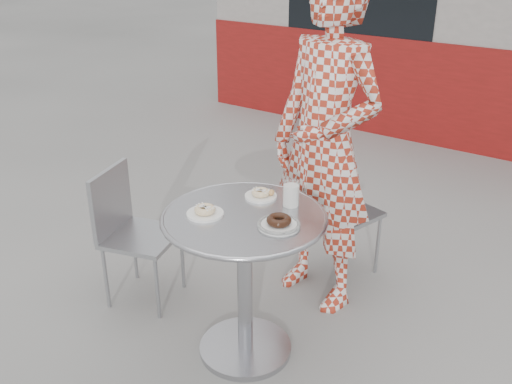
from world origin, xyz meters
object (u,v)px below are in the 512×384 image
Objects in this scene: plate_far at (261,194)px; plate_checker at (279,223)px; seated_person at (325,146)px; plate_near at (205,211)px; chair_far at (339,237)px; bistro_table at (245,251)px; milk_cup at (291,194)px; chair_left at (143,261)px.

plate_checker is at bearing -40.75° from plate_far.
plate_checker is at bearing -65.28° from seated_person.
plate_near is (-0.10, -0.30, 0.00)m from plate_far.
plate_far is (-0.09, -0.46, -0.13)m from seated_person.
chair_far is 4.69× the size of plate_near.
bistro_table is 6.18× the size of milk_cup.
milk_cup is at bearing 59.59° from bistro_table.
plate_near is at bearing -131.00° from milk_cup.
seated_person is 0.48m from plate_far.
plate_far is 0.92× the size of plate_near.
plate_near is at bearing -108.18° from plate_far.
milk_cup is (0.09, -0.73, 0.59)m from chair_far.
plate_checker is at bearing -71.50° from milk_cup.
bistro_table is 1.00m from chair_far.
bistro_table is 0.98× the size of chair_far.
chair_far is (0.03, 0.94, -0.34)m from bistro_table.
seated_person is (0.04, 0.66, 0.34)m from bistro_table.
chair_far is 1.02× the size of chair_left.
plate_near is (-0.17, -1.04, 0.55)m from chair_far.
chair_far is 0.92m from plate_far.
plate_checker is (0.33, 0.10, -0.00)m from plate_near.
plate_far is at bearing 139.25° from plate_checker.
bistro_table is at bearing -120.41° from milk_cup.
plate_near is 0.35m from plate_checker.
chair_far is 0.73m from seated_person.
chair_left is 4.10× the size of plate_checker.
plate_checker reaches higher than plate_far.
seated_person is 14.66× the size of milk_cup.
plate_far is at bearing -94.28° from chair_left.
plate_checker reaches higher than chair_far.
plate_far is (-0.05, 0.20, 0.21)m from bistro_table.
milk_cup is at bearing -68.11° from seated_person.
seated_person is 10.88× the size of plate_near.
plate_checker is at bearing -0.11° from bistro_table.
milk_cup is (0.12, 0.20, 0.25)m from bistro_table.
bistro_table is 0.99× the size of chair_left.
chair_far is at bearing 80.62° from plate_near.
seated_person is at bearing 76.05° from plate_near.
chair_far is at bearing -58.15° from chair_left.
plate_checker is (0.16, -0.94, 0.54)m from chair_far.
seated_person reaches higher than plate_checker.
chair_left is (-0.76, 0.04, -0.34)m from bistro_table.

